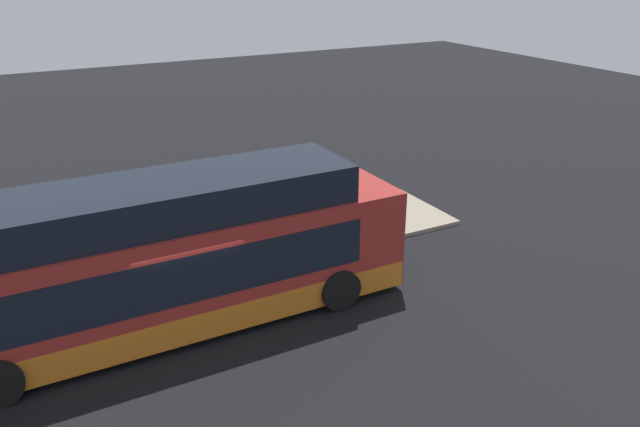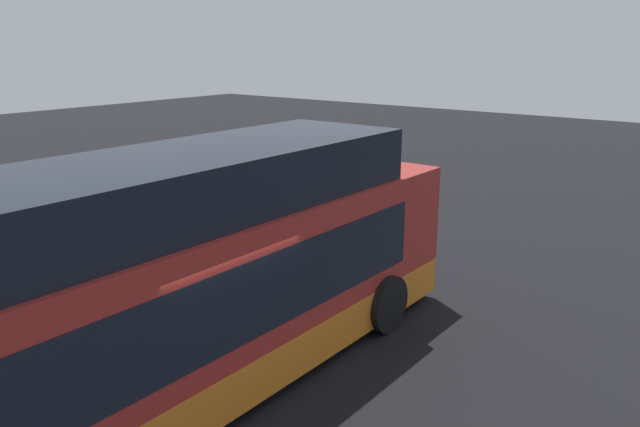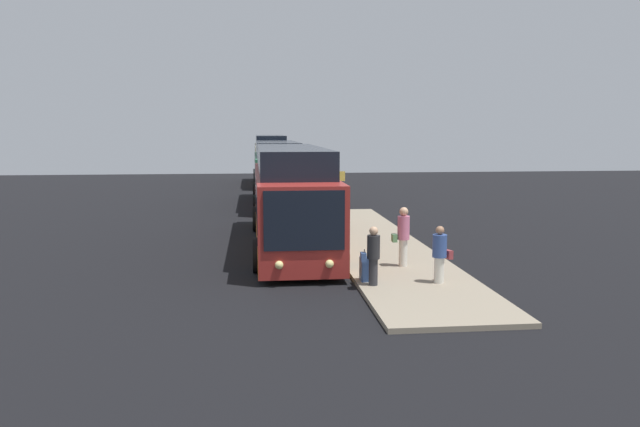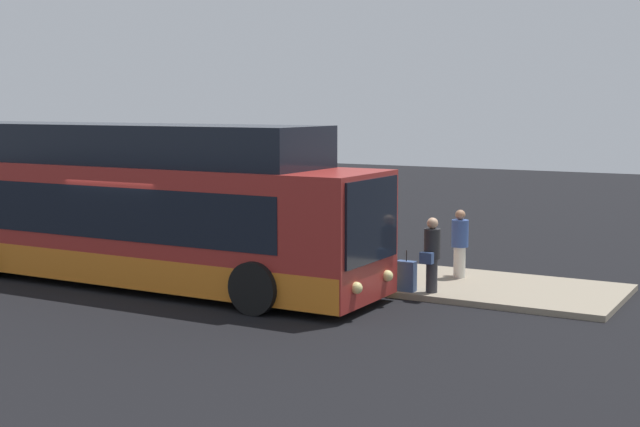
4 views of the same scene
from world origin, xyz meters
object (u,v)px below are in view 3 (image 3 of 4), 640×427
(bus_third, at_px, (270,162))
(passenger_with_bags, at_px, (403,234))
(sign_post, at_px, (336,194))
(bus_second, at_px, (277,176))
(passenger_waiting, at_px, (373,254))
(passenger_boarding, at_px, (440,253))
(bus_lead, at_px, (291,202))
(suitcase, at_px, (364,269))

(bus_third, relative_size, passenger_with_bags, 6.03)
(bus_third, xyz_separation_m, sign_post, (25.14, 1.93, -0.02))
(bus_second, relative_size, passenger_waiting, 6.87)
(passenger_waiting, bearing_deg, passenger_with_bags, -29.08)
(passenger_with_bags, height_order, sign_post, sign_post)
(passenger_boarding, relative_size, sign_post, 0.61)
(bus_lead, relative_size, sign_post, 4.71)
(passenger_boarding, height_order, passenger_waiting, passenger_waiting)
(bus_second, xyz_separation_m, passenger_with_bags, (17.73, 3.21, -0.51))
(passenger_waiting, relative_size, passenger_with_bags, 0.88)
(passenger_boarding, height_order, passenger_with_bags, passenger_with_bags)
(bus_second, bearing_deg, passenger_waiting, 5.21)
(sign_post, bearing_deg, passenger_with_bags, 11.61)
(passenger_with_bags, relative_size, suitcase, 2.06)
(passenger_boarding, xyz_separation_m, passenger_with_bags, (-2.20, -0.51, 0.16))
(passenger_with_bags, relative_size, sign_post, 0.71)
(suitcase, distance_m, sign_post, 8.06)
(bus_lead, bearing_deg, bus_third, 180.00)
(bus_second, bearing_deg, passenger_boarding, 10.58)
(bus_second, height_order, passenger_with_bags, bus_second)
(bus_lead, distance_m, bus_second, 13.27)
(bus_third, bearing_deg, bus_second, -0.00)
(bus_second, height_order, passenger_boarding, bus_second)
(bus_second, height_order, bus_third, bus_third)
(bus_lead, bearing_deg, passenger_waiting, 15.14)
(suitcase, bearing_deg, sign_post, 178.23)
(bus_lead, height_order, suitcase, bus_lead)
(passenger_with_bags, xyz_separation_m, suitcase, (1.74, -1.52, -0.68))
(passenger_waiting, distance_m, passenger_with_bags, 2.66)
(passenger_with_bags, bearing_deg, bus_second, 11.34)
(passenger_with_bags, bearing_deg, bus_lead, 36.78)
(suitcase, bearing_deg, passenger_with_bags, 138.85)
(passenger_waiting, bearing_deg, suitcase, 16.52)
(bus_second, bearing_deg, passenger_with_bags, 10.26)
(passenger_with_bags, bearing_deg, bus_third, 6.92)
(bus_second, distance_m, sign_post, 11.68)
(passenger_waiting, distance_m, suitcase, 0.77)
(bus_third, bearing_deg, passenger_with_bags, 5.85)
(bus_second, xyz_separation_m, bus_third, (-13.62, 0.00, 0.13))
(bus_second, relative_size, bus_third, 1.00)
(suitcase, bearing_deg, bus_second, -175.04)
(bus_second, distance_m, passenger_boarding, 20.28)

